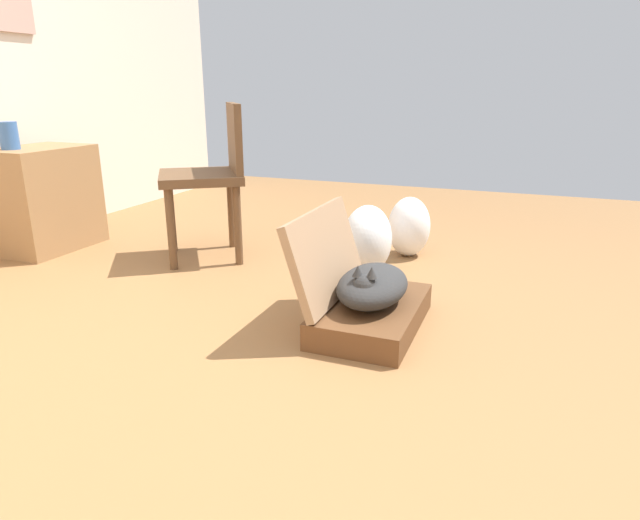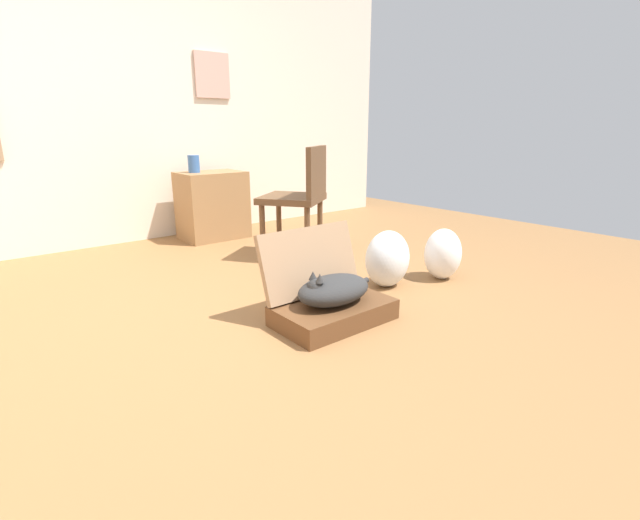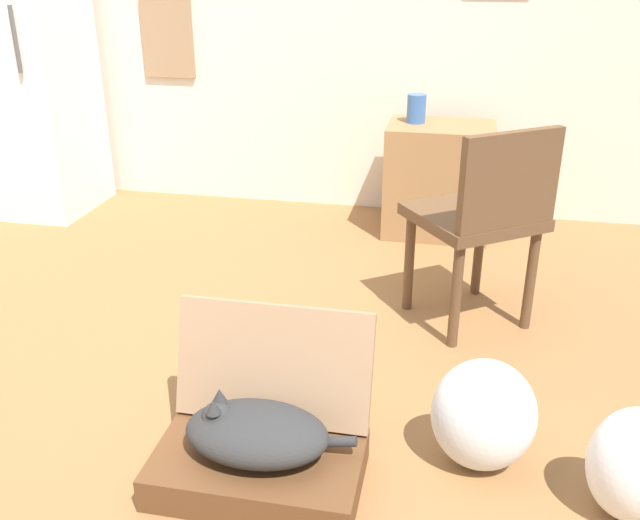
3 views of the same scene
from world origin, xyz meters
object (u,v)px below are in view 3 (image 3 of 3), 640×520
(chair, at_px, (484,215))
(suitcase_base, at_px, (258,468))
(vase_tall, at_px, (416,108))
(plastic_bag_white, at_px, (483,415))
(refrigerator, at_px, (24,49))
(side_table, at_px, (438,180))
(plastic_bag_clear, at_px, (635,465))
(cat, at_px, (255,432))

(chair, bearing_deg, suitcase_base, 25.08)
(vase_tall, height_order, chair, chair)
(plastic_bag_white, height_order, refrigerator, refrigerator)
(plastic_bag_white, xyz_separation_m, side_table, (-0.24, 2.03, 0.13))
(suitcase_base, bearing_deg, side_table, 79.33)
(vase_tall, relative_size, chair, 0.18)
(suitcase_base, relative_size, plastic_bag_white, 1.67)
(plastic_bag_clear, distance_m, vase_tall, 2.39)
(plastic_bag_clear, bearing_deg, side_table, 107.07)
(suitcase_base, xyz_separation_m, side_table, (0.42, 2.25, 0.26))
(suitcase_base, xyz_separation_m, refrigerator, (-2.03, 2.20, 0.92))
(side_table, bearing_deg, chair, -78.38)
(cat, distance_m, side_table, 2.29)
(plastic_bag_clear, height_order, vase_tall, vase_tall)
(cat, relative_size, chair, 0.58)
(refrigerator, relative_size, side_table, 3.10)
(suitcase_base, height_order, plastic_bag_white, plastic_bag_white)
(side_table, xyz_separation_m, vase_tall, (-0.15, 0.02, 0.39))
(side_table, bearing_deg, cat, -100.81)
(cat, bearing_deg, plastic_bag_clear, 4.54)
(cat, xyz_separation_m, vase_tall, (0.28, 2.27, 0.52))
(plastic_bag_clear, relative_size, vase_tall, 2.27)
(cat, distance_m, chair, 1.37)
(side_table, bearing_deg, vase_tall, 171.12)
(cat, height_order, vase_tall, vase_tall)
(plastic_bag_white, relative_size, refrigerator, 0.19)
(refrigerator, bearing_deg, suitcase_base, -47.26)
(suitcase_base, xyz_separation_m, plastic_bag_white, (0.67, 0.22, 0.13))
(suitcase_base, relative_size, chair, 0.71)
(plastic_bag_white, distance_m, vase_tall, 2.15)
(plastic_bag_white, relative_size, vase_tall, 2.41)
(side_table, bearing_deg, plastic_bag_clear, -72.93)
(refrigerator, xyz_separation_m, chair, (2.68, -1.04, -0.47))
(cat, relative_size, plastic_bag_white, 1.37)
(plastic_bag_clear, height_order, refrigerator, refrigerator)
(refrigerator, xyz_separation_m, side_table, (2.46, 0.05, -0.66))
(plastic_bag_white, xyz_separation_m, refrigerator, (-2.70, 1.98, 0.79))
(vase_tall, xyz_separation_m, chair, (0.37, -1.11, -0.20))
(plastic_bag_white, xyz_separation_m, plastic_bag_clear, (0.42, -0.14, -0.01))
(chair, bearing_deg, vase_tall, -107.28)
(vase_tall, distance_m, chair, 1.19)
(side_table, distance_m, chair, 1.13)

